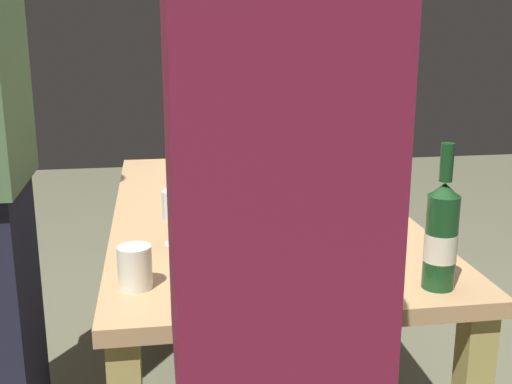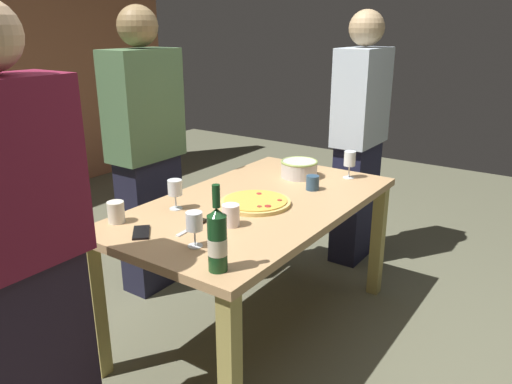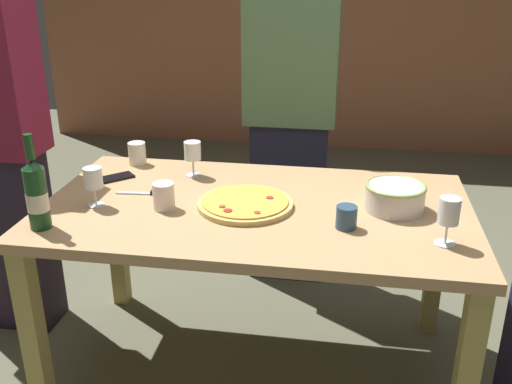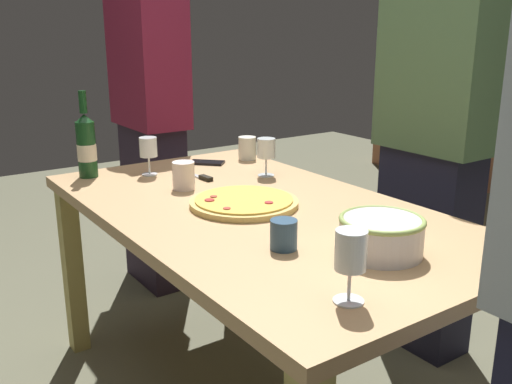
% 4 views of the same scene
% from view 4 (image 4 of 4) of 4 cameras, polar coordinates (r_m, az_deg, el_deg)
% --- Properties ---
extents(dining_table, '(1.60, 0.90, 0.75)m').
position_cam_4_polar(dining_table, '(1.89, 0.00, -4.22)').
color(dining_table, tan).
rests_on(dining_table, ground).
extents(pizza, '(0.36, 0.36, 0.03)m').
position_cam_4_polar(pizza, '(1.88, -1.21, -1.02)').
color(pizza, '#D8B765').
rests_on(pizza, dining_table).
extents(serving_bowl, '(0.22, 0.22, 0.10)m').
position_cam_4_polar(serving_bowl, '(1.51, 12.35, -4.12)').
color(serving_bowl, silver).
rests_on(serving_bowl, dining_table).
extents(wine_bottle, '(0.07, 0.07, 0.33)m').
position_cam_4_polar(wine_bottle, '(2.31, -16.52, 4.49)').
color(wine_bottle, '#17431E').
rests_on(wine_bottle, dining_table).
extents(wine_glass_near_pizza, '(0.07, 0.07, 0.15)m').
position_cam_4_polar(wine_glass_near_pizza, '(2.23, 1.02, 4.17)').
color(wine_glass_near_pizza, white).
rests_on(wine_glass_near_pizza, dining_table).
extents(wine_glass_by_bottle, '(0.07, 0.07, 0.15)m').
position_cam_4_polar(wine_glass_by_bottle, '(2.29, -10.66, 4.20)').
color(wine_glass_by_bottle, white).
rests_on(wine_glass_by_bottle, dining_table).
extents(wine_glass_far_left, '(0.07, 0.07, 0.16)m').
position_cam_4_polar(wine_glass_far_left, '(1.22, 9.40, -6.15)').
color(wine_glass_far_left, white).
rests_on(wine_glass_far_left, dining_table).
extents(cup_amber, '(0.07, 0.07, 0.08)m').
position_cam_4_polar(cup_amber, '(1.51, 2.77, -4.25)').
color(cup_amber, '#2E4C66').
rests_on(cup_amber, dining_table).
extents(cup_ceramic, '(0.08, 0.08, 0.10)m').
position_cam_4_polar(cup_ceramic, '(2.53, -0.88, 4.39)').
color(cup_ceramic, silver).
rests_on(cup_ceramic, dining_table).
extents(cup_spare, '(0.08, 0.08, 0.10)m').
position_cam_4_polar(cup_spare, '(2.08, -7.21, 1.63)').
color(cup_spare, white).
rests_on(cup_spare, dining_table).
extents(cell_phone, '(0.15, 0.15, 0.01)m').
position_cam_4_polar(cell_phone, '(2.46, -4.91, 2.94)').
color(cell_phone, black).
rests_on(cell_phone, dining_table).
extents(pizza_knife, '(0.20, 0.04, 0.02)m').
position_cam_4_polar(pizza_knife, '(2.23, -5.59, 1.54)').
color(pizza_knife, silver).
rests_on(pizza_knife, dining_table).
extents(person_guest_left, '(0.45, 0.24, 1.70)m').
position_cam_4_polar(person_guest_left, '(2.92, -10.44, 6.96)').
color(person_guest_left, '#271D2D').
rests_on(person_guest_left, ground).
extents(person_guest_right, '(0.45, 0.24, 1.72)m').
position_cam_4_polar(person_guest_right, '(2.37, 17.30, 4.67)').
color(person_guest_right, '#1C1C2F').
rests_on(person_guest_right, ground).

